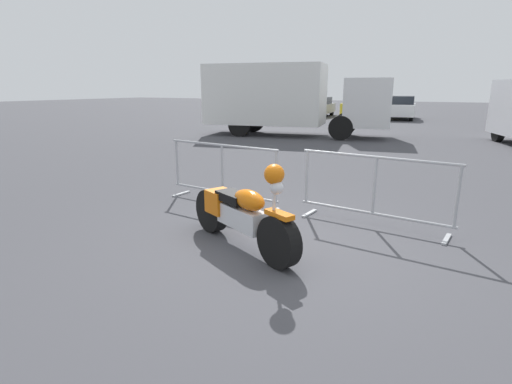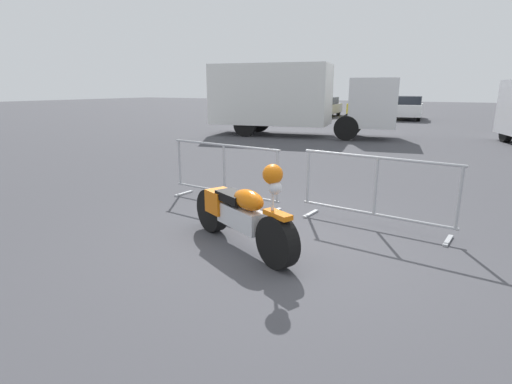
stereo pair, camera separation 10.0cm
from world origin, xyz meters
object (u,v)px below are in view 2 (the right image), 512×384
Objects in this scene: motorcycle at (241,213)px; parked_car_black at (291,105)px; crowd_barrier_near at (224,173)px; parked_car_yellow at (366,106)px; crowd_barrier_far at (375,191)px; parked_car_white at (407,108)px; box_truck at (291,97)px; parked_car_silver at (326,107)px.

motorcycle is 26.07m from parked_car_black.
parked_car_yellow is at bearing 98.10° from crowd_barrier_near.
parked_car_white is at bearing 97.85° from crowd_barrier_far.
crowd_barrier_near and crowd_barrier_far have the same top height.
crowd_barrier_near is (-1.33, 1.62, 0.10)m from motorcycle.
motorcycle is 2.10m from crowd_barrier_near.
box_truck reaches higher than parked_car_yellow.
parked_car_white is (8.41, -0.19, -0.01)m from parked_car_black.
crowd_barrier_near is 0.51× the size of parked_car_white.
parked_car_black is at bearing 138.06° from motorcycle.
parked_car_white is at bearing -103.58° from parked_car_yellow.
parked_car_white is (5.61, -0.04, 0.07)m from parked_car_silver.
box_truck is at bearing -161.91° from parked_car_black.
parked_car_yellow reaches higher than crowd_barrier_far.
box_truck is 12.42m from parked_car_yellow.
crowd_barrier_near is 22.21m from parked_car_white.
parked_car_yellow is at bearing 78.75° from box_truck.
parked_car_silver is at bearing 83.36° from parked_car_white.
crowd_barrier_near is at bearing -178.09° from parked_car_yellow.
crowd_barrier_far is 0.29× the size of box_truck.
parked_car_black is at bearing 117.12° from crowd_barrier_far.
box_truck reaches higher than parked_car_black.
motorcycle is 0.43× the size of parked_car_yellow.
parked_car_white reaches higher than motorcycle.
parked_car_white is (2.90, 12.03, -0.88)m from box_truck.
parked_car_silver is at bearing 105.13° from crowd_barrier_near.
box_truck is 12.41m from parked_car_silver.
parked_car_black is (-10.14, 24.02, 0.31)m from motorcycle.
parked_car_black is 8.41m from parked_car_white.
parked_car_yellow is (-5.86, 22.57, 0.22)m from crowd_barrier_far.
crowd_barrier_near is 10.76m from box_truck.
crowd_barrier_far is at bearing -171.63° from parked_car_yellow.
parked_car_white is at bearing 119.33° from motorcycle.
crowd_barrier_far is at bearing -164.91° from parked_car_silver.
parked_car_yellow is (2.80, 0.32, 0.09)m from parked_car_silver.
parked_car_black is at bearing 80.89° from parked_car_silver.
motorcycle is at bearing -175.57° from parked_car_yellow.
parked_car_black reaches higher than crowd_barrier_near.
parked_car_silver is (-2.71, 12.07, -0.95)m from box_truck.
crowd_barrier_near is 23.05m from parked_car_silver.
parked_car_black is 0.99× the size of parked_car_yellow.
box_truck reaches higher than crowd_barrier_far.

